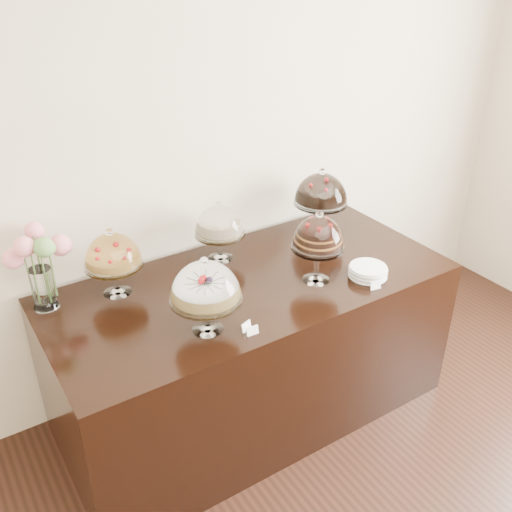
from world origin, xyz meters
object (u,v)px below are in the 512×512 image
cake_stand_sugar_sponge (205,285)px  cake_stand_dark_choco (321,191)px  cake_stand_choco_layer (318,235)px  plate_stack (368,271)px  cake_stand_cheesecake (219,223)px  cake_stand_fruit_tart (112,253)px  flower_vase (39,261)px  display_counter (251,348)px

cake_stand_sugar_sponge → cake_stand_dark_choco: (1.07, 0.52, 0.03)m
cake_stand_choco_layer → cake_stand_dark_choco: (0.37, 0.44, 0.01)m
cake_stand_sugar_sponge → plate_stack: 0.99m
cake_stand_sugar_sponge → cake_stand_cheesecake: (0.39, 0.57, -0.02)m
cake_stand_fruit_tart → flower_vase: bearing=167.7°
cake_stand_fruit_tart → cake_stand_cheesecake: bearing=2.8°
cake_stand_cheesecake → cake_stand_fruit_tart: bearing=-177.2°
plate_stack → flower_vase: bearing=156.9°
cake_stand_sugar_sponge → cake_stand_fruit_tart: size_ratio=1.05×
display_counter → plate_stack: (0.56, -0.30, 0.48)m
plate_stack → cake_stand_cheesecake: bearing=133.0°
cake_stand_fruit_tart → plate_stack: 1.36m
cake_stand_sugar_sponge → cake_stand_choco_layer: size_ratio=0.95×
display_counter → plate_stack: plate_stack is taller
cake_stand_sugar_sponge → plate_stack: bearing=-2.6°
cake_stand_fruit_tart → plate_stack: size_ratio=1.82×
cake_stand_sugar_sponge → flower_vase: bearing=133.4°
cake_stand_dark_choco → plate_stack: (-0.11, -0.57, -0.25)m
flower_vase → cake_stand_sugar_sponge: bearing=-46.6°
cake_stand_cheesecake → cake_stand_fruit_tart: 0.64m
cake_stand_cheesecake → cake_stand_fruit_tart: cake_stand_fruit_tart is taller
cake_stand_sugar_sponge → plate_stack: size_ratio=1.91×
cake_stand_dark_choco → cake_stand_fruit_tart: (-1.32, 0.02, -0.05)m
cake_stand_fruit_tart → flower_vase: (-0.34, 0.07, 0.02)m
cake_stand_dark_choco → flower_vase: 1.66m
cake_stand_dark_choco → cake_stand_choco_layer: bearing=-129.7°
cake_stand_choco_layer → cake_stand_fruit_tart: 1.06m
cake_stand_choco_layer → cake_stand_fruit_tart: bearing=154.2°
cake_stand_dark_choco → flower_vase: size_ratio=1.02×
cake_stand_choco_layer → cake_stand_dark_choco: size_ratio=0.97×
cake_stand_fruit_tart → plate_stack: cake_stand_fruit_tart is taller
display_counter → cake_stand_choco_layer: (0.31, -0.17, 0.72)m
cake_stand_dark_choco → cake_stand_sugar_sponge: bearing=-154.1°
cake_stand_cheesecake → cake_stand_fruit_tart: (-0.64, -0.03, 0.01)m
cake_stand_choco_layer → cake_stand_dark_choco: cake_stand_dark_choco is taller
cake_stand_sugar_sponge → cake_stand_dark_choco: cake_stand_dark_choco is taller
display_counter → cake_stand_dark_choco: (0.67, 0.27, 0.73)m
cake_stand_fruit_tart → flower_vase: 0.35m
cake_stand_sugar_sponge → cake_stand_cheesecake: cake_stand_sugar_sponge is taller
display_counter → cake_stand_fruit_tart: cake_stand_fruit_tart is taller
cake_stand_cheesecake → flower_vase: flower_vase is taller
cake_stand_cheesecake → cake_stand_choco_layer: bearing=-57.2°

